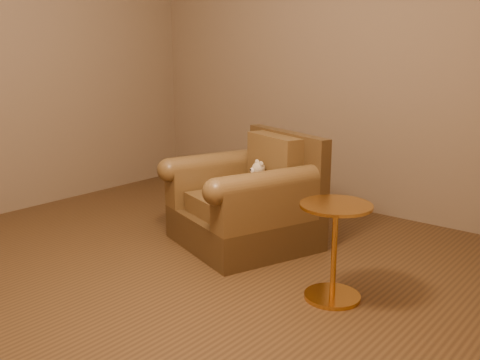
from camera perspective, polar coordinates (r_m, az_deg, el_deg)
The scene contains 5 objects.
floor at distance 3.53m, azimuth -7.76°, elevation -9.48°, with size 4.00×4.00×0.00m, color #50351B.
armchair at distance 3.87m, azimuth 0.91°, elevation -2.38°, with size 1.11×1.09×0.80m.
teddy_bear at distance 3.88m, azimuth 1.71°, elevation 0.09°, with size 0.17×0.19×0.23m.
guidebook at distance 3.74m, azimuth -1.61°, elevation -1.61°, with size 0.36×0.28×0.03m.
side_table at distance 3.06m, azimuth 10.02°, elevation -7.21°, with size 0.40×0.40×0.56m.
Camera 1 is at (2.41, -2.18, 1.39)m, focal length 40.00 mm.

